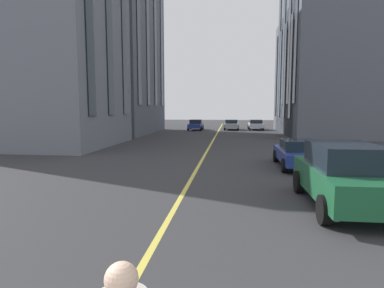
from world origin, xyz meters
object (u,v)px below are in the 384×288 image
Objects in this scene: car_blue_oncoming at (298,153)px; car_blue_parked_a at (196,125)px; car_green_far at (344,175)px; car_white_near at (256,125)px; car_silver_parked_b at (231,124)px.

car_blue_parked_a is at bearing 16.81° from car_blue_oncoming.
car_blue_oncoming is 0.94× the size of car_green_far.
car_green_far is 33.87m from car_blue_parked_a.
car_green_far reaches higher than car_white_near.
car_white_near is (0.20, -3.26, 0.00)m from car_silver_parked_b.
car_green_far reaches higher than car_blue_parked_a.
car_blue_parked_a is (32.91, 7.99, -0.27)m from car_green_far.
car_green_far is (-6.45, 0.00, 0.27)m from car_blue_oncoming.
car_blue_oncoming and car_white_near have the same top height.
car_silver_parked_b and car_white_near have the same top height.
car_silver_parked_b is 34.24m from car_green_far.
car_blue_oncoming is 1.13× the size of car_blue_parked_a.
car_silver_parked_b is 4.87m from car_blue_parked_a.
car_green_far is (-34.08, -3.26, 0.27)m from car_silver_parked_b.
car_blue_oncoming is 27.83m from car_white_near.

